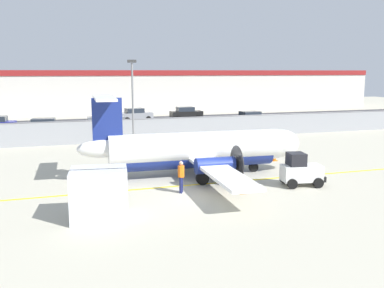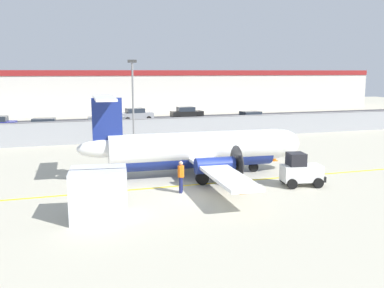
{
  "view_description": "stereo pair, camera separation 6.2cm",
  "coord_description": "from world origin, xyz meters",
  "px_view_note": "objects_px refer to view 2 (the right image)",
  "views": [
    {
      "loc": [
        -7.25,
        -20.3,
        6.33
      ],
      "look_at": [
        0.75,
        5.07,
        1.8
      ],
      "focal_mm": 40.0,
      "sensor_mm": 36.0,
      "label": 1
    },
    {
      "loc": [
        -7.19,
        -20.32,
        6.33
      ],
      "look_at": [
        0.75,
        5.07,
        1.8
      ],
      "focal_mm": 40.0,
      "sensor_mm": 36.0,
      "label": 2
    }
  ],
  "objects_px": {
    "apron_light_pole": "(133,96)",
    "cargo_container": "(99,194)",
    "traffic_cone_near_left": "(111,191)",
    "traffic_cone_far_left": "(242,188)",
    "parked_car_2": "(106,119)",
    "ground_crew_worker": "(181,175)",
    "parked_car_5": "(251,118)",
    "baggage_tug": "(301,171)",
    "parked_car_1": "(45,126)",
    "parked_car_3": "(136,115)",
    "commuter_airplane": "(201,150)",
    "traffic_cone_near_right": "(275,157)",
    "parked_car_4": "(187,113)"
  },
  "relations": [
    {
      "from": "apron_light_pole",
      "to": "cargo_container",
      "type": "bearing_deg",
      "value": -104.58
    },
    {
      "from": "cargo_container",
      "to": "traffic_cone_near_left",
      "type": "height_order",
      "value": "cargo_container"
    },
    {
      "from": "traffic_cone_far_left",
      "to": "parked_car_2",
      "type": "distance_m",
      "value": 30.5
    },
    {
      "from": "ground_crew_worker",
      "to": "parked_car_5",
      "type": "xyz_separation_m",
      "value": [
        15.65,
        24.69,
        -0.06
      ]
    },
    {
      "from": "traffic_cone_near_left",
      "to": "apron_light_pole",
      "type": "xyz_separation_m",
      "value": [
        3.58,
        14.0,
        3.99
      ]
    },
    {
      "from": "ground_crew_worker",
      "to": "parked_car_2",
      "type": "relative_size",
      "value": 0.4
    },
    {
      "from": "baggage_tug",
      "to": "parked_car_1",
      "type": "height_order",
      "value": "baggage_tug"
    },
    {
      "from": "baggage_tug",
      "to": "parked_car_3",
      "type": "bearing_deg",
      "value": 105.16
    },
    {
      "from": "ground_crew_worker",
      "to": "parked_car_5",
      "type": "bearing_deg",
      "value": -94.35
    },
    {
      "from": "parked_car_2",
      "to": "parked_car_5",
      "type": "relative_size",
      "value": 0.98
    },
    {
      "from": "traffic_cone_far_left",
      "to": "apron_light_pole",
      "type": "relative_size",
      "value": 0.09
    },
    {
      "from": "traffic_cone_near_left",
      "to": "traffic_cone_far_left",
      "type": "xyz_separation_m",
      "value": [
        6.61,
        -1.42,
        0.0
      ]
    },
    {
      "from": "commuter_airplane",
      "to": "parked_car_5",
      "type": "relative_size",
      "value": 3.68
    },
    {
      "from": "ground_crew_worker",
      "to": "traffic_cone_near_left",
      "type": "height_order",
      "value": "ground_crew_worker"
    },
    {
      "from": "parked_car_2",
      "to": "parked_car_1",
      "type": "bearing_deg",
      "value": -139.31
    },
    {
      "from": "ground_crew_worker",
      "to": "parked_car_5",
      "type": "height_order",
      "value": "same"
    },
    {
      "from": "parked_car_1",
      "to": "parked_car_3",
      "type": "bearing_deg",
      "value": 45.52
    },
    {
      "from": "cargo_container",
      "to": "parked_car_3",
      "type": "height_order",
      "value": "cargo_container"
    },
    {
      "from": "ground_crew_worker",
      "to": "cargo_container",
      "type": "height_order",
      "value": "cargo_container"
    },
    {
      "from": "traffic_cone_near_right",
      "to": "traffic_cone_far_left",
      "type": "relative_size",
      "value": 1.0
    },
    {
      "from": "parked_car_5",
      "to": "apron_light_pole",
      "type": "height_order",
      "value": "apron_light_pole"
    },
    {
      "from": "baggage_tug",
      "to": "apron_light_pole",
      "type": "relative_size",
      "value": 0.34
    },
    {
      "from": "traffic_cone_far_left",
      "to": "parked_car_5",
      "type": "height_order",
      "value": "parked_car_5"
    },
    {
      "from": "parked_car_4",
      "to": "traffic_cone_near_right",
      "type": "bearing_deg",
      "value": -93.89
    },
    {
      "from": "baggage_tug",
      "to": "traffic_cone_far_left",
      "type": "distance_m",
      "value": 3.81
    },
    {
      "from": "parked_car_5",
      "to": "apron_light_pole",
      "type": "distance_m",
      "value": 19.1
    },
    {
      "from": "traffic_cone_far_left",
      "to": "parked_car_5",
      "type": "distance_m",
      "value": 28.72
    },
    {
      "from": "traffic_cone_near_right",
      "to": "parked_car_1",
      "type": "distance_m",
      "value": 24.2
    },
    {
      "from": "cargo_container",
      "to": "traffic_cone_near_right",
      "type": "xyz_separation_m",
      "value": [
        13.13,
        8.61,
        -0.79
      ]
    },
    {
      "from": "parked_car_3",
      "to": "parked_car_4",
      "type": "distance_m",
      "value": 6.8
    },
    {
      "from": "parked_car_1",
      "to": "parked_car_5",
      "type": "distance_m",
      "value": 22.98
    },
    {
      "from": "baggage_tug",
      "to": "cargo_container",
      "type": "distance_m",
      "value": 11.44
    },
    {
      "from": "traffic_cone_near_left",
      "to": "parked_car_5",
      "type": "distance_m",
      "value": 31.06
    },
    {
      "from": "traffic_cone_near_left",
      "to": "parked_car_2",
      "type": "xyz_separation_m",
      "value": [
        2.87,
        28.84,
        0.58
      ]
    },
    {
      "from": "apron_light_pole",
      "to": "parked_car_5",
      "type": "bearing_deg",
      "value": 33.45
    },
    {
      "from": "traffic_cone_far_left",
      "to": "parked_car_2",
      "type": "bearing_deg",
      "value": 97.05
    },
    {
      "from": "apron_light_pole",
      "to": "commuter_airplane",
      "type": "bearing_deg",
      "value": -78.39
    },
    {
      "from": "baggage_tug",
      "to": "apron_light_pole",
      "type": "distance_m",
      "value": 16.82
    },
    {
      "from": "ground_crew_worker",
      "to": "traffic_cone_near_right",
      "type": "distance_m",
      "value": 10.46
    },
    {
      "from": "commuter_airplane",
      "to": "traffic_cone_near_left",
      "type": "distance_m",
      "value": 6.69
    },
    {
      "from": "ground_crew_worker",
      "to": "parked_car_1",
      "type": "xyz_separation_m",
      "value": [
        -7.32,
        24.01,
        -0.06
      ]
    },
    {
      "from": "parked_car_1",
      "to": "apron_light_pole",
      "type": "bearing_deg",
      "value": -47.29
    },
    {
      "from": "parked_car_1",
      "to": "parked_car_2",
      "type": "height_order",
      "value": "same"
    },
    {
      "from": "baggage_tug",
      "to": "traffic_cone_near_left",
      "type": "distance_m",
      "value": 10.43
    },
    {
      "from": "commuter_airplane",
      "to": "parked_car_5",
      "type": "height_order",
      "value": "commuter_airplane"
    },
    {
      "from": "parked_car_2",
      "to": "traffic_cone_near_left",
      "type": "bearing_deg",
      "value": -93.12
    },
    {
      "from": "cargo_container",
      "to": "parked_car_2",
      "type": "relative_size",
      "value": 0.62
    },
    {
      "from": "cargo_container",
      "to": "parked_car_1",
      "type": "xyz_separation_m",
      "value": [
        -2.84,
        26.78,
        -0.21
      ]
    },
    {
      "from": "traffic_cone_near_right",
      "to": "parked_car_1",
      "type": "xyz_separation_m",
      "value": [
        -15.97,
        18.17,
        0.58
      ]
    },
    {
      "from": "ground_crew_worker",
      "to": "traffic_cone_near_right",
      "type": "height_order",
      "value": "ground_crew_worker"
    }
  ]
}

